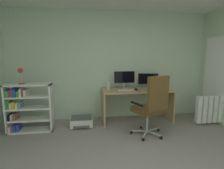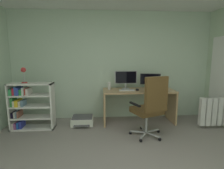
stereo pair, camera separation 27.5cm
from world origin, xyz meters
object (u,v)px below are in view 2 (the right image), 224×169
keyboard (127,90)px  desktop_speaker (109,86)px  computer_mouse (137,90)px  desk_lamp (24,72)px  office_chair (151,105)px  radiator (222,111)px  desk (138,98)px  monitor_main (126,78)px  printer (82,120)px  bookshelf (28,105)px  monitor_secondary (150,80)px

keyboard → desktop_speaker: size_ratio=2.00×
computer_mouse → desk_lamp: desk_lamp is taller
computer_mouse → desk_lamp: bearing=-170.6°
office_chair → keyboard: bearing=113.1°
office_chair → radiator: office_chair is taller
computer_mouse → office_chair: office_chair is taller
desk → radiator: bearing=-15.3°
desk → computer_mouse: 0.23m
desk → office_chair: size_ratio=1.37×
office_chair → desktop_speaker: bearing=127.6°
monitor_main → printer: 1.37m
keyboard → radiator: 2.06m
office_chair → desk_lamp: bearing=165.9°
desk → computer_mouse: bearing=-122.8°
bookshelf → printer: bookshelf is taller
keyboard → radiator: size_ratio=0.35×
bookshelf → monitor_main: bearing=9.4°
desk_lamp → keyboard: bearing=3.7°
monitor_secondary → bookshelf: 2.73m
keyboard → desk_lamp: 2.17m
keyboard → computer_mouse: (0.24, 0.02, 0.01)m
monitor_main → desk: bearing=-22.9°
desk → monitor_secondary: monitor_secondary is taller
desk → computer_mouse: computer_mouse is taller
desktop_speaker → bookshelf: 1.76m
keyboard → desk_lamp: desk_lamp is taller
monitor_main → computer_mouse: 0.38m
desk → monitor_main: 0.54m
monitor_secondary → computer_mouse: monitor_secondary is taller
bookshelf → desk_lamp: bearing=178.6°
office_chair → monitor_secondary: bearing=75.0°
computer_mouse → monitor_secondary: bearing=34.5°
monitor_main → radiator: 2.16m
computer_mouse → printer: 1.41m
office_chair → printer: 1.61m
radiator → desk_lamp: bearing=176.7°
desktop_speaker → keyboard: bearing=-22.8°
printer → radiator: size_ratio=0.49×
desk → keyboard: keyboard is taller
desktop_speaker → computer_mouse: bearing=-12.9°
desktop_speaker → desk_lamp: (-1.74, -0.30, 0.35)m
desktop_speaker → printer: desktop_speaker is taller
desk → office_chair: 0.85m
bookshelf → radiator: bookshelf is taller
computer_mouse → printer: (-1.23, -0.00, -0.68)m
computer_mouse → bookshelf: bookshelf is taller
computer_mouse → radiator: (1.74, -0.39, -0.42)m
monitor_secondary → desk_lamp: (-2.70, -0.35, 0.23)m
computer_mouse → office_chair: bearing=-78.1°
monitor_secondary → desk_lamp: desk_lamp is taller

